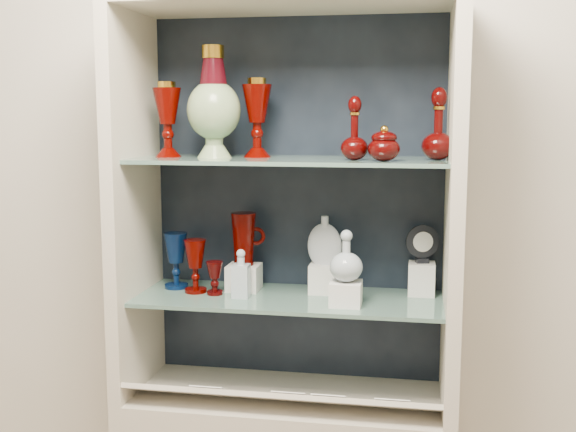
% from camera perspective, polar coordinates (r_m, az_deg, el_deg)
% --- Properties ---
extents(wall_back, '(3.50, 0.02, 2.80)m').
position_cam_1_polar(wall_back, '(2.34, 0.95, 3.18)').
color(wall_back, beige).
rests_on(wall_back, ground).
extents(cabinet_back_panel, '(0.98, 0.02, 1.15)m').
position_cam_1_polar(cabinet_back_panel, '(2.32, 0.83, 1.27)').
color(cabinet_back_panel, black).
rests_on(cabinet_back_panel, cabinet_base).
extents(cabinet_side_left, '(0.04, 0.40, 1.15)m').
position_cam_1_polar(cabinet_side_left, '(2.27, -12.03, 0.93)').
color(cabinet_side_left, beige).
rests_on(cabinet_side_left, cabinet_base).
extents(cabinet_side_right, '(0.04, 0.40, 1.15)m').
position_cam_1_polar(cabinet_side_right, '(2.10, 12.98, 0.35)').
color(cabinet_side_right, beige).
rests_on(cabinet_side_right, cabinet_base).
extents(cabinet_top_cap, '(1.00, 0.40, 0.04)m').
position_cam_1_polar(cabinet_top_cap, '(2.14, 0.00, 16.67)').
color(cabinet_top_cap, beige).
rests_on(cabinet_top_cap, cabinet_side_left).
extents(shelf_lower, '(0.92, 0.34, 0.01)m').
position_cam_1_polar(shelf_lower, '(2.21, 0.09, -6.52)').
color(shelf_lower, slate).
rests_on(shelf_lower, cabinet_side_left).
extents(shelf_upper, '(0.92, 0.34, 0.01)m').
position_cam_1_polar(shelf_upper, '(2.14, 0.09, 4.43)').
color(shelf_upper, slate).
rests_on(shelf_upper, cabinet_side_left).
extents(label_ledge, '(0.92, 0.17, 0.09)m').
position_cam_1_polar(label_ledge, '(2.17, -0.53, -14.14)').
color(label_ledge, beige).
rests_on(label_ledge, cabinet_base).
extents(label_card_0, '(0.10, 0.06, 0.03)m').
position_cam_1_polar(label_card_0, '(2.16, 0.14, -13.82)').
color(label_card_0, white).
rests_on(label_card_0, label_ledge).
extents(label_card_1, '(0.10, 0.06, 0.03)m').
position_cam_1_polar(label_card_1, '(2.21, -6.31, -13.32)').
color(label_card_1, white).
rests_on(label_card_1, label_ledge).
extents(label_card_2, '(0.10, 0.06, 0.03)m').
position_cam_1_polar(label_card_2, '(2.13, 8.25, -14.21)').
color(label_card_2, white).
rests_on(label_card_2, label_ledge).
extents(label_card_3, '(0.10, 0.06, 0.03)m').
position_cam_1_polar(label_card_3, '(2.14, 3.27, -14.00)').
color(label_card_3, white).
rests_on(label_card_3, label_ledge).
extents(pedestal_lamp_left, '(0.09, 0.09, 0.23)m').
position_cam_1_polar(pedestal_lamp_left, '(2.23, -9.50, 7.53)').
color(pedestal_lamp_left, '#4D0400').
rests_on(pedestal_lamp_left, shelf_upper).
extents(pedestal_lamp_right, '(0.12, 0.12, 0.24)m').
position_cam_1_polar(pedestal_lamp_right, '(2.19, -2.46, 7.76)').
color(pedestal_lamp_right, '#4D0400').
rests_on(pedestal_lamp_right, shelf_upper).
extents(enamel_urn, '(0.21, 0.21, 0.33)m').
position_cam_1_polar(enamel_urn, '(2.17, -5.89, 8.94)').
color(enamel_urn, '#0F4728').
rests_on(enamel_urn, shelf_upper).
extents(ruby_decanter_a, '(0.08, 0.08, 0.20)m').
position_cam_1_polar(ruby_decanter_a, '(2.06, 5.28, 7.22)').
color(ruby_decanter_a, '#380302').
rests_on(ruby_decanter_a, shelf_upper).
extents(ruby_decanter_b, '(0.10, 0.10, 0.22)m').
position_cam_1_polar(ruby_decanter_b, '(2.10, 11.81, 7.31)').
color(ruby_decanter_b, '#380302').
rests_on(ruby_decanter_b, shelf_upper).
extents(lidded_bowl, '(0.10, 0.10, 0.10)m').
position_cam_1_polar(lidded_bowl, '(2.02, 7.60, 5.75)').
color(lidded_bowl, '#380302').
rests_on(lidded_bowl, shelf_upper).
extents(cobalt_goblet, '(0.09, 0.09, 0.18)m').
position_cam_1_polar(cobalt_goblet, '(2.32, -8.85, -3.49)').
color(cobalt_goblet, '#061942').
rests_on(cobalt_goblet, shelf_lower).
extents(ruby_goblet_tall, '(0.08, 0.08, 0.17)m').
position_cam_1_polar(ruby_goblet_tall, '(2.26, -7.33, -3.95)').
color(ruby_goblet_tall, '#4D0400').
rests_on(ruby_goblet_tall, shelf_lower).
extents(ruby_goblet_small, '(0.06, 0.06, 0.10)m').
position_cam_1_polar(ruby_goblet_small, '(2.23, -5.81, -4.90)').
color(ruby_goblet_small, '#380302').
rests_on(ruby_goblet_small, shelf_lower).
extents(riser_ruby_pitcher, '(0.10, 0.10, 0.08)m').
position_cam_1_polar(riser_ruby_pitcher, '(2.28, -3.50, -4.85)').
color(riser_ruby_pitcher, silver).
rests_on(riser_ruby_pitcher, shelf_lower).
extents(ruby_pitcher, '(0.14, 0.11, 0.16)m').
position_cam_1_polar(ruby_pitcher, '(2.26, -3.53, -1.82)').
color(ruby_pitcher, '#4D0400').
rests_on(ruby_pitcher, riser_ruby_pitcher).
extents(clear_square_bottle, '(0.05, 0.05, 0.15)m').
position_cam_1_polar(clear_square_bottle, '(2.18, -3.74, -4.54)').
color(clear_square_bottle, '#A0B0BA').
rests_on(clear_square_bottle, shelf_lower).
extents(riser_flat_flask, '(0.09, 0.09, 0.09)m').
position_cam_1_polar(riser_flat_flask, '(2.25, 2.90, -4.93)').
color(riser_flat_flask, silver).
rests_on(riser_flat_flask, shelf_lower).
extents(flat_flask, '(0.12, 0.06, 0.16)m').
position_cam_1_polar(flat_flask, '(2.22, 2.92, -1.85)').
color(flat_flask, silver).
rests_on(flat_flask, riser_flat_flask).
extents(riser_clear_round_decanter, '(0.09, 0.09, 0.07)m').
position_cam_1_polar(riser_clear_round_decanter, '(2.10, 4.59, -6.12)').
color(riser_clear_round_decanter, silver).
rests_on(riser_clear_round_decanter, shelf_lower).
extents(clear_round_decanter, '(0.10, 0.10, 0.14)m').
position_cam_1_polar(clear_round_decanter, '(2.08, 4.62, -3.27)').
color(clear_round_decanter, '#A0B0BA').
rests_on(clear_round_decanter, riser_clear_round_decanter).
extents(riser_cameo_medallion, '(0.08, 0.08, 0.10)m').
position_cam_1_polar(riser_cameo_medallion, '(2.25, 10.50, -4.90)').
color(riser_cameo_medallion, silver).
rests_on(riser_cameo_medallion, shelf_lower).
extents(cameo_medallion, '(0.11, 0.06, 0.12)m').
position_cam_1_polar(cameo_medallion, '(2.23, 10.58, -2.13)').
color(cameo_medallion, black).
rests_on(cameo_medallion, riser_cameo_medallion).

